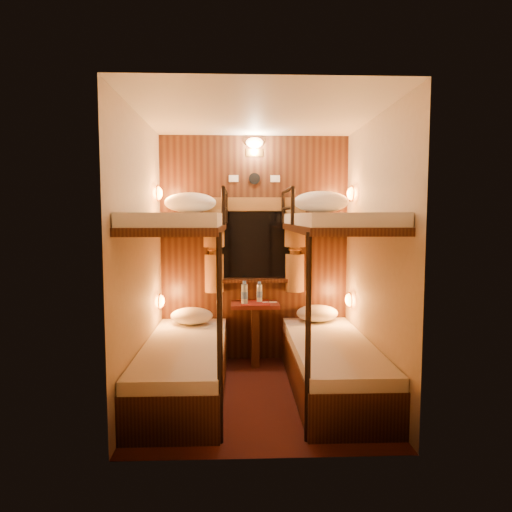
{
  "coord_description": "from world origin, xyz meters",
  "views": [
    {
      "loc": [
        -0.17,
        -3.85,
        1.56
      ],
      "look_at": [
        -0.02,
        0.15,
        1.2
      ],
      "focal_mm": 32.0,
      "sensor_mm": 36.0,
      "label": 1
    }
  ],
  "objects_px": {
    "bunk_left": "(184,331)",
    "bunk_right": "(331,329)",
    "bottle_right": "(259,293)",
    "table": "(255,325)",
    "bottle_left": "(244,294)"
  },
  "relations": [
    {
      "from": "bottle_left",
      "to": "bunk_left",
      "type": "bearing_deg",
      "value": -126.35
    },
    {
      "from": "bunk_left",
      "to": "table",
      "type": "height_order",
      "value": "bunk_left"
    },
    {
      "from": "bunk_left",
      "to": "table",
      "type": "distance_m",
      "value": 1.02
    },
    {
      "from": "bunk_left",
      "to": "bunk_right",
      "type": "relative_size",
      "value": 1.0
    },
    {
      "from": "bottle_left",
      "to": "bottle_right",
      "type": "height_order",
      "value": "bottle_left"
    },
    {
      "from": "bunk_right",
      "to": "table",
      "type": "height_order",
      "value": "bunk_right"
    },
    {
      "from": "bunk_left",
      "to": "bottle_right",
      "type": "xyz_separation_m",
      "value": [
        0.7,
        0.83,
        0.19
      ]
    },
    {
      "from": "bunk_right",
      "to": "bottle_right",
      "type": "relative_size",
      "value": 8.73
    },
    {
      "from": "bunk_left",
      "to": "bottle_left",
      "type": "bearing_deg",
      "value": 53.65
    },
    {
      "from": "table",
      "to": "bottle_left",
      "type": "distance_m",
      "value": 0.36
    },
    {
      "from": "bunk_left",
      "to": "bottle_right",
      "type": "bearing_deg",
      "value": 49.93
    },
    {
      "from": "bunk_right",
      "to": "bottle_left",
      "type": "height_order",
      "value": "bunk_right"
    },
    {
      "from": "bunk_left",
      "to": "bottle_left",
      "type": "relative_size",
      "value": 7.93
    },
    {
      "from": "bottle_left",
      "to": "bunk_right",
      "type": "bearing_deg",
      "value": -43.89
    },
    {
      "from": "bunk_right",
      "to": "bottle_left",
      "type": "distance_m",
      "value": 1.07
    }
  ]
}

